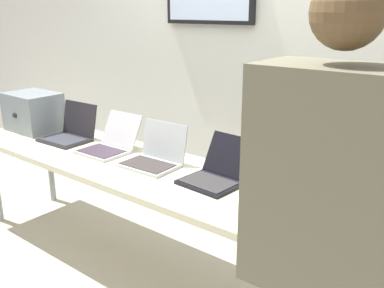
# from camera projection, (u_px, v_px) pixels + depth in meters

# --- Properties ---
(ground) EXTENTS (8.00, 8.00, 0.04)m
(ground) POSITION_uv_depth(u_px,v_px,m) (152.00, 273.00, 2.84)
(ground) COLOR #A7A294
(back_wall) EXTENTS (8.00, 0.11, 2.57)m
(back_wall) POSITION_uv_depth(u_px,v_px,m) (248.00, 57.00, 3.29)
(back_wall) COLOR silver
(back_wall) RESTS_ON ground
(workbench) EXTENTS (3.10, 0.70, 0.72)m
(workbench) POSITION_uv_depth(u_px,v_px,m) (148.00, 174.00, 2.63)
(workbench) COLOR beige
(workbench) RESTS_ON ground
(equipment_box) EXTENTS (0.41, 0.32, 0.30)m
(equipment_box) POSITION_uv_depth(u_px,v_px,m) (33.00, 112.00, 3.38)
(equipment_box) COLOR slate
(equipment_box) RESTS_ON workbench
(laptop_station_0) EXTENTS (0.35, 0.32, 0.26)m
(laptop_station_0) POSITION_uv_depth(u_px,v_px,m) (70.00, 132.00, 3.15)
(laptop_station_0) COLOR black
(laptop_station_0) RESTS_ON workbench
(laptop_station_1) EXTENTS (0.31, 0.37, 0.24)m
(laptop_station_1) POSITION_uv_depth(u_px,v_px,m) (110.00, 143.00, 2.90)
(laptop_station_1) COLOR #AFAFB3
(laptop_station_1) RESTS_ON workbench
(laptop_station_2) EXTENTS (0.34, 0.30, 0.25)m
(laptop_station_2) POSITION_uv_depth(u_px,v_px,m) (155.00, 156.00, 2.64)
(laptop_station_2) COLOR #ACB2B7
(laptop_station_2) RESTS_ON workbench
(laptop_station_3) EXTENTS (0.33, 0.38, 0.23)m
(laptop_station_3) POSITION_uv_depth(u_px,v_px,m) (217.00, 172.00, 2.39)
(laptop_station_3) COLOR black
(laptop_station_3) RESTS_ON workbench
(laptop_station_4) EXTENTS (0.33, 0.39, 0.25)m
(laptop_station_4) POSITION_uv_depth(u_px,v_px,m) (288.00, 191.00, 2.14)
(laptop_station_4) COLOR #393440
(laptop_station_4) RESTS_ON workbench
(laptop_station_5) EXTENTS (0.36, 0.37, 0.25)m
(laptop_station_5) POSITION_uv_depth(u_px,v_px,m) (377.00, 215.00, 1.89)
(laptop_station_5) COLOR #383C3D
(laptop_station_5) RESTS_ON workbench
(person) EXTENTS (0.44, 0.58, 1.73)m
(person) POSITION_uv_depth(u_px,v_px,m) (327.00, 221.00, 1.26)
(person) COLOR #65624E
(person) RESTS_ON ground
(paper_sheet) EXTENTS (0.21, 0.30, 0.00)m
(paper_sheet) POSITION_uv_depth(u_px,v_px,m) (298.00, 232.00, 1.86)
(paper_sheet) COLOR white
(paper_sheet) RESTS_ON workbench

